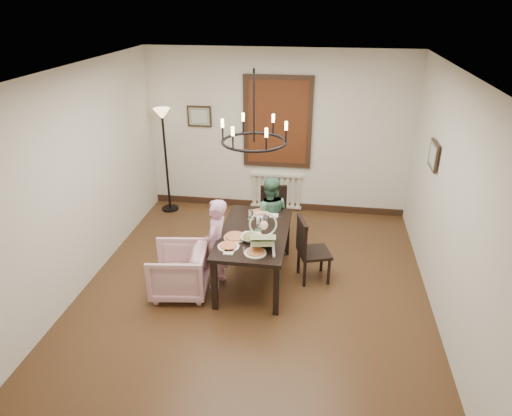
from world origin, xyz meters
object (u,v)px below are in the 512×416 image
(chair_right, at_px, (314,249))
(armchair, at_px, (179,271))
(elderly_woman, at_px, (217,251))
(drinking_glass, at_px, (259,230))
(dining_table, at_px, (254,237))
(chair_far, at_px, (274,218))
(baby_bouncer, at_px, (262,236))
(seated_man, at_px, (269,222))
(floor_lamp, at_px, (166,162))

(chair_right, relative_size, armchair, 1.28)
(elderly_woman, distance_m, drinking_glass, 0.62)
(dining_table, relative_size, elderly_woman, 1.51)
(chair_far, height_order, chair_right, chair_right)
(elderly_woman, height_order, drinking_glass, elderly_woman)
(armchair, bearing_deg, chair_right, 101.53)
(drinking_glass, bearing_deg, elderly_woman, -163.37)
(baby_bouncer, height_order, drinking_glass, baby_bouncer)
(chair_far, bearing_deg, seated_man, -111.58)
(elderly_woman, distance_m, seated_man, 1.13)
(chair_right, height_order, floor_lamp, floor_lamp)
(dining_table, bearing_deg, seated_man, 81.80)
(dining_table, distance_m, baby_bouncer, 0.49)
(armchair, height_order, seated_man, seated_man)
(seated_man, xyz_separation_m, floor_lamp, (-1.97, 1.23, 0.40))
(armchair, height_order, elderly_woman, elderly_woman)
(drinking_glass, distance_m, floor_lamp, 2.81)
(chair_far, bearing_deg, baby_bouncer, -100.56)
(elderly_woman, xyz_separation_m, floor_lamp, (-1.40, 2.20, 0.38))
(dining_table, bearing_deg, chair_right, 9.30)
(armchair, bearing_deg, floor_lamp, -166.05)
(armchair, xyz_separation_m, seated_man, (1.02, 1.21, 0.18))
(floor_lamp, bearing_deg, drinking_glass, -46.62)
(drinking_glass, relative_size, floor_lamp, 0.07)
(elderly_woman, distance_m, floor_lamp, 2.64)
(drinking_glass, bearing_deg, baby_bouncer, -74.41)
(floor_lamp, bearing_deg, baby_bouncer, -49.54)
(armchair, xyz_separation_m, floor_lamp, (-0.95, 2.43, 0.57))
(dining_table, xyz_separation_m, seated_man, (0.11, 0.75, -0.15))
(armchair, bearing_deg, dining_table, 109.10)
(chair_right, distance_m, elderly_woman, 1.30)
(baby_bouncer, bearing_deg, floor_lamp, 121.48)
(chair_far, bearing_deg, armchair, -137.29)
(elderly_woman, bearing_deg, armchair, -56.56)
(drinking_glass, xyz_separation_m, floor_lamp, (-1.93, 2.04, 0.10))
(elderly_woman, height_order, baby_bouncer, baby_bouncer)
(chair_right, xyz_separation_m, floor_lamp, (-2.65, 1.85, 0.44))
(dining_table, bearing_deg, floor_lamp, 133.24)
(chair_right, xyz_separation_m, drinking_glass, (-0.72, -0.19, 0.33))
(seated_man, xyz_separation_m, baby_bouncer, (0.05, -1.14, 0.39))
(floor_lamp, bearing_deg, chair_far, -26.09)
(armchair, distance_m, baby_bouncer, 1.22)
(baby_bouncer, relative_size, floor_lamp, 0.27)
(armchair, bearing_deg, baby_bouncer, 86.00)
(chair_far, height_order, elderly_woman, elderly_woman)
(floor_lamp, bearing_deg, seated_man, -31.94)
(dining_table, xyz_separation_m, chair_far, (0.15, 0.99, -0.19))
(dining_table, bearing_deg, drinking_glass, -41.23)
(dining_table, height_order, chair_right, chair_right)
(drinking_glass, bearing_deg, chair_far, 85.48)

